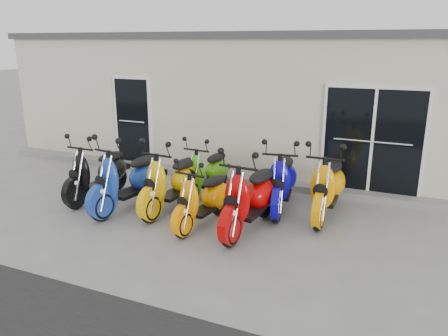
% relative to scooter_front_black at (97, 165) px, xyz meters
% --- Properties ---
extents(ground, '(80.00, 80.00, 0.00)m').
position_rel_scooter_front_black_xyz_m(ground, '(2.50, 0.14, -0.72)').
color(ground, gray).
rests_on(ground, ground).
extents(building, '(14.00, 6.00, 3.20)m').
position_rel_scooter_front_black_xyz_m(building, '(2.50, 5.34, 0.88)').
color(building, beige).
rests_on(building, ground).
extents(roof_cap, '(14.20, 6.20, 0.16)m').
position_rel_scooter_front_black_xyz_m(roof_cap, '(2.50, 5.34, 2.56)').
color(roof_cap, '#3F3F42').
rests_on(roof_cap, building).
extents(front_step, '(14.00, 0.40, 0.15)m').
position_rel_scooter_front_black_xyz_m(front_step, '(2.50, 2.16, -0.65)').
color(front_step, gray).
rests_on(front_step, ground).
extents(door_left, '(1.07, 0.08, 2.22)m').
position_rel_scooter_front_black_xyz_m(door_left, '(-0.70, 2.31, 0.54)').
color(door_left, black).
rests_on(door_left, front_step).
extents(door_right, '(2.02, 0.08, 2.22)m').
position_rel_scooter_front_black_xyz_m(door_right, '(5.10, 2.31, 0.54)').
color(door_right, black).
rests_on(door_right, front_step).
extents(scooter_front_black, '(0.77, 1.97, 1.44)m').
position_rel_scooter_front_black_xyz_m(scooter_front_black, '(0.00, 0.00, 0.00)').
color(scooter_front_black, black).
rests_on(scooter_front_black, ground).
extents(scooter_front_blue, '(1.07, 2.19, 1.55)m').
position_rel_scooter_front_black_xyz_m(scooter_front_blue, '(0.93, -0.23, 0.05)').
color(scooter_front_blue, '#1A3C9F').
rests_on(scooter_front_blue, ground).
extents(scooter_front_orange_a, '(0.92, 2.08, 1.49)m').
position_rel_scooter_front_black_xyz_m(scooter_front_orange_a, '(1.73, 0.04, 0.03)').
color(scooter_front_orange_a, '#FFBA06').
rests_on(scooter_front_orange_a, ground).
extents(scooter_front_orange_b, '(0.86, 1.83, 1.30)m').
position_rel_scooter_front_black_xyz_m(scooter_front_orange_b, '(2.59, -0.38, -0.07)').
color(scooter_front_orange_b, '#FF8F00').
rests_on(scooter_front_orange_b, ground).
extents(scooter_front_red, '(0.93, 2.16, 1.55)m').
position_rel_scooter_front_black_xyz_m(scooter_front_red, '(3.42, -0.25, 0.05)').
color(scooter_front_red, '#B70404').
rests_on(scooter_front_red, ground).
extents(scooter_back_green, '(0.81, 1.87, 1.34)m').
position_rel_scooter_front_black_xyz_m(scooter_back_green, '(1.99, 1.03, -0.05)').
color(scooter_back_green, '#51B413').
rests_on(scooter_back_green, ground).
extents(scooter_back_blue, '(1.04, 2.10, 1.49)m').
position_rel_scooter_front_black_xyz_m(scooter_back_blue, '(3.63, 0.93, 0.02)').
color(scooter_back_blue, '#0A049D').
rests_on(scooter_back_blue, ground).
extents(scooter_back_yellow, '(0.75, 2.06, 1.52)m').
position_rel_scooter_front_black_xyz_m(scooter_back_yellow, '(4.50, 0.91, 0.04)').
color(scooter_back_yellow, '#FA9600').
rests_on(scooter_back_yellow, ground).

